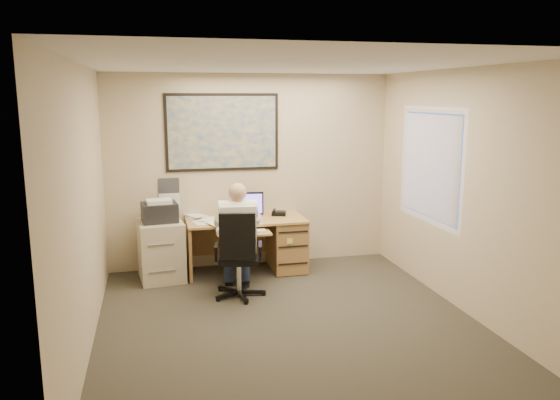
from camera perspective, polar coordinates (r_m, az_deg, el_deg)
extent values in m
cube|color=#343028|center=(5.95, 1.07, -12.93)|extent=(4.00, 4.50, 0.00)
cube|color=white|center=(5.45, 1.17, 14.03)|extent=(4.00, 4.50, 0.00)
cube|color=beige|center=(7.71, -3.03, 3.04)|extent=(4.00, 0.00, 2.70)
cube|color=beige|center=(3.47, 10.43, -6.92)|extent=(4.00, 0.00, 2.70)
cube|color=beige|center=(5.41, -19.86, -0.96)|extent=(0.00, 4.50, 2.70)
cube|color=beige|center=(6.33, 18.93, 0.74)|extent=(0.00, 4.50, 2.70)
cube|color=tan|center=(7.43, -3.59, -2.08)|extent=(1.60, 0.75, 0.03)
cube|color=#A57943|center=(7.64, 0.71, -4.61)|extent=(0.45, 0.70, 0.70)
cube|color=#A57943|center=(7.44, -9.51, -5.18)|extent=(0.04, 0.70, 0.70)
cube|color=#A57943|center=(7.83, -3.99, -3.56)|extent=(1.55, 0.03, 0.55)
cylinder|color=black|center=(7.58, -3.35, -1.63)|extent=(0.17, 0.17, 0.02)
cube|color=black|center=(7.53, -3.33, -0.36)|extent=(0.42, 0.10, 0.32)
cube|color=#705DFF|center=(7.50, -3.30, -0.39)|extent=(0.37, 0.06, 0.27)
cube|color=tan|center=(7.02, -3.23, -3.50)|extent=(0.55, 0.30, 0.02)
cube|color=beige|center=(7.01, -3.24, -3.31)|extent=(0.43, 0.14, 0.02)
cube|color=black|center=(7.64, -0.12, -1.41)|extent=(0.24, 0.22, 0.05)
cylinder|color=silver|center=(7.39, -5.29, -1.45)|extent=(0.07, 0.07, 0.15)
cylinder|color=white|center=(7.56, -5.75, -1.39)|extent=(0.08, 0.08, 0.10)
cube|color=white|center=(7.37, -7.04, -2.02)|extent=(0.60, 0.56, 0.03)
cube|color=#1E4C93|center=(7.58, -6.03, 7.04)|extent=(1.56, 0.03, 1.06)
cube|color=white|center=(7.63, -11.51, 0.69)|extent=(0.28, 0.01, 0.42)
cube|color=beige|center=(7.40, -12.32, -5.15)|extent=(0.63, 0.73, 0.78)
cube|color=black|center=(7.27, -12.48, -1.26)|extent=(0.49, 0.44, 0.25)
cube|color=white|center=(7.22, -12.53, -0.14)|extent=(0.34, 0.28, 0.05)
cylinder|color=silver|center=(6.69, -4.31, -7.91)|extent=(0.06, 0.06, 0.40)
cube|color=black|center=(6.62, -4.34, -6.10)|extent=(0.54, 0.54, 0.07)
cube|color=black|center=(6.32, -3.66, -3.80)|extent=(0.42, 0.14, 0.55)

